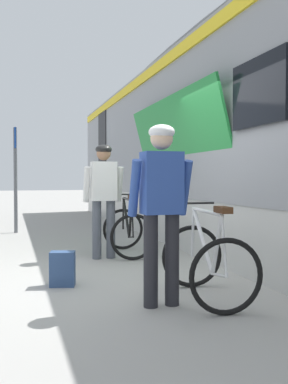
# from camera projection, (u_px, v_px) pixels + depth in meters

# --- Properties ---
(ground_plane) EXTENTS (80.00, 80.00, 0.00)m
(ground_plane) POSITION_uv_depth(u_px,v_px,m) (134.00, 280.00, 5.19)
(ground_plane) COLOR #A09E99
(train_car) EXTENTS (3.25, 18.20, 3.88)m
(train_car) POSITION_uv_depth(u_px,v_px,m) (254.00, 139.00, 7.81)
(train_car) COLOR gray
(train_car) RESTS_ON ground
(cyclist_near_in_blue) EXTENTS (0.61, 0.31, 1.76)m
(cyclist_near_in_blue) POSITION_uv_depth(u_px,v_px,m) (161.00, 198.00, 4.11)
(cyclist_near_in_blue) COLOR #232328
(cyclist_near_in_blue) RESTS_ON ground
(cyclist_far_in_white) EXTENTS (0.61, 0.31, 1.76)m
(cyclist_far_in_white) POSITION_uv_depth(u_px,v_px,m) (104.00, 191.00, 6.56)
(cyclist_far_in_white) COLOR #4C515B
(cyclist_far_in_white) RESTS_ON ground
(bicycle_near_white) EXTENTS (0.82, 1.14, 0.99)m
(bicycle_near_white) POSITION_uv_depth(u_px,v_px,m) (208.00, 261.00, 4.33)
(bicycle_near_white) COLOR black
(bicycle_near_white) RESTS_ON ground
(bicycle_far_black) EXTENTS (0.82, 1.14, 0.99)m
(bicycle_far_black) POSITION_uv_depth(u_px,v_px,m) (128.00, 230.00, 6.92)
(bicycle_far_black) COLOR black
(bicycle_far_black) RESTS_ON ground
(backpack_on_platform) EXTENTS (0.32, 0.25, 0.40)m
(backpack_on_platform) POSITION_uv_depth(u_px,v_px,m) (63.00, 269.00, 4.89)
(backpack_on_platform) COLOR navy
(backpack_on_platform) RESTS_ON ground
(platform_sign_post) EXTENTS (0.08, 0.70, 2.40)m
(platform_sign_post) POSITION_uv_depth(u_px,v_px,m) (15.00, 162.00, 9.65)
(platform_sign_post) COLOR #595B60
(platform_sign_post) RESTS_ON ground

